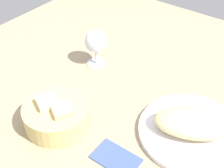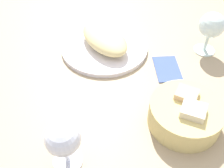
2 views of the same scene
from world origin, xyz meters
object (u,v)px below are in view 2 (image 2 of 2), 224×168
at_px(plate, 105,47).
at_px(bread_basket, 185,114).
at_px(folded_napkin, 167,68).
at_px(wine_glass_far, 211,27).
at_px(wine_glass_near, 63,140).

height_order(plate, bread_basket, bread_basket).
distance_m(plate, folded_napkin, 0.21).
height_order(plate, wine_glass_far, wine_glass_far).
bearing_deg(wine_glass_near, bread_basket, 108.07).
relative_size(bread_basket, folded_napkin, 1.56).
xyz_separation_m(plate, folded_napkin, (0.11, 0.18, -0.00)).
bearing_deg(folded_napkin, wine_glass_far, 120.72).
relative_size(bread_basket, wine_glass_far, 1.31).
relative_size(wine_glass_near, wine_glass_far, 0.94).
distance_m(plate, bread_basket, 0.35).
bearing_deg(wine_glass_near, folded_napkin, 135.78).
xyz_separation_m(wine_glass_near, folded_napkin, (-0.28, 0.27, -0.08)).
relative_size(plate, bread_basket, 1.59).
distance_m(wine_glass_near, folded_napkin, 0.40).
distance_m(plate, wine_glass_far, 0.32).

